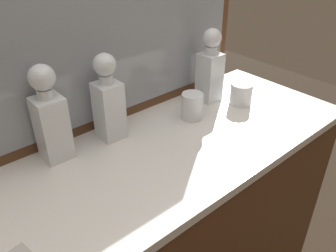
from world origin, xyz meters
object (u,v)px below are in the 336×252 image
Objects in this scene: crystal_decanter_left at (210,72)px; crystal_tumbler_right at (241,95)px; crystal_decanter_rear at (51,122)px; crystal_tumbler_center at (192,107)px; crystal_decanter_far_right at (109,105)px.

crystal_tumbler_right is (0.07, -0.12, -0.08)m from crystal_decanter_left.
crystal_decanter_rear is 0.52m from crystal_tumbler_center.
crystal_decanter_rear is (-0.67, 0.04, 0.01)m from crystal_decanter_left.
crystal_tumbler_center is (0.50, -0.11, -0.08)m from crystal_decanter_rear.
crystal_decanter_rear is 0.76m from crystal_tumbler_right.
crystal_decanter_left is at bearing 22.72° from crystal_tumbler_center.
crystal_decanter_left is 0.67m from crystal_decanter_rear.
crystal_decanter_rear reaches higher than crystal_decanter_far_right.
crystal_decanter_left is 2.97× the size of crystal_tumbler_center.
crystal_decanter_left is 0.20m from crystal_tumbler_center.
crystal_tumbler_right is at bearing -59.17° from crystal_decanter_left.
crystal_tumbler_right is at bearing -14.59° from crystal_decanter_far_right.
crystal_tumbler_right is 0.88× the size of crystal_tumbler_center.
crystal_decanter_left reaches higher than crystal_tumbler_center.
crystal_decanter_far_right is at bearing -4.01° from crystal_decanter_rear.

